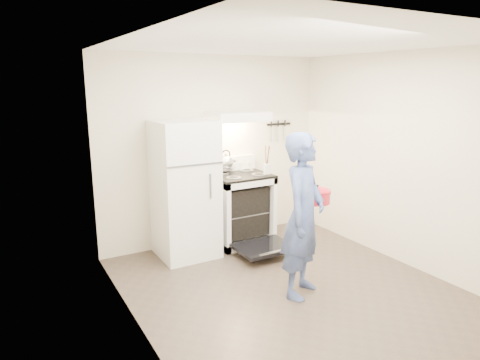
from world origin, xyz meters
The scene contains 15 objects.
floor centered at (0.00, 0.00, 0.00)m, with size 3.60×3.60×0.00m, color #493D32.
back_wall centered at (0.00, 1.80, 1.25)m, with size 3.20×0.02×2.50m, color beige.
refrigerator centered at (-0.58, 1.45, 0.85)m, with size 0.70×0.70×1.70m, color white.
stove_body centered at (0.23, 1.48, 0.46)m, with size 0.76×0.65×0.92m, color white.
cooktop centered at (0.23, 1.48, 0.94)m, with size 0.76×0.65×0.03m, color black.
backsplash centered at (0.23, 1.76, 1.05)m, with size 0.76×0.07×0.20m, color white.
oven_door centered at (0.23, 0.88, 0.12)m, with size 0.70×0.54×0.04m, color black.
oven_rack centered at (0.23, 1.48, 0.44)m, with size 0.60×0.52×0.01m, color slate.
range_hood centered at (0.23, 1.55, 1.71)m, with size 0.76×0.50×0.12m, color white.
knife_strip centered at (1.05, 1.79, 1.55)m, with size 0.40×0.02×0.03m, color black.
pizza_stone centered at (0.14, 1.40, 0.45)m, with size 0.33×0.33×0.02m, color #8B6547.
tea_kettle centered at (0.12, 1.68, 1.10)m, with size 0.25×0.21×0.31m, color #B9B9BD, non-canonical shape.
utensil_jar centered at (0.48, 1.22, 1.05)m, with size 0.09×0.09×0.13m, color silver.
person centered at (0.05, -0.10, 0.84)m, with size 0.61×0.40×1.68m, color navy.
dutch_oven centered at (0.44, 0.17, 0.92)m, with size 0.37×0.30×0.24m, color red, non-canonical shape.
Camera 1 is at (-2.54, -3.34, 2.16)m, focal length 32.00 mm.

